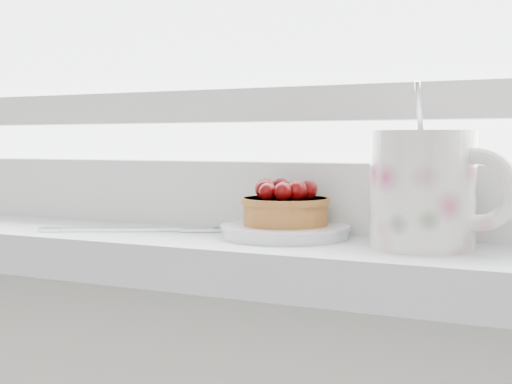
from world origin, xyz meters
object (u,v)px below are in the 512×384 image
Objects in this scene: raspberry_tart at (285,205)px; floral_mug at (426,187)px; saucer at (285,231)px; fork at (143,229)px.

floral_mug is at bearing -4.54° from raspberry_tart.
raspberry_tart is at bearing -160.64° from saucer.
saucer is 0.63× the size of fork.
saucer is 1.47× the size of raspberry_tart.
raspberry_tart is at bearing 175.46° from floral_mug.
raspberry_tart reaches higher than fork.
floral_mug is at bearing -4.57° from saucer.
saucer reaches higher than fork.
raspberry_tart is 0.42× the size of fork.
raspberry_tart is at bearing 7.79° from fork.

